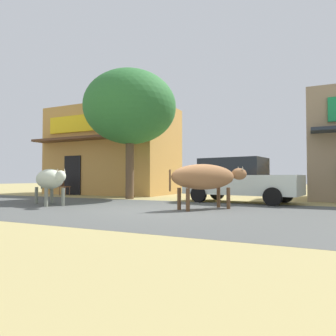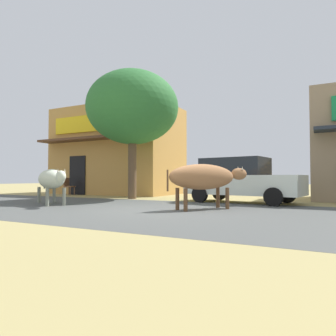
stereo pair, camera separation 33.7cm
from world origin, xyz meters
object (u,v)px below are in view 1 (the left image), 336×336
at_px(cow_far_dark, 206,177).
at_px(cafe_chair_near_tree, 63,185).
at_px(roadside_tree, 130,108).
at_px(cow_near_brown, 50,179).
at_px(parked_hatchback_car, 239,180).

relative_size(cow_far_dark, cafe_chair_near_tree, 2.65).
bearing_deg(roadside_tree, cow_near_brown, -103.49).
height_order(cow_near_brown, cow_far_dark, cow_far_dark).
xyz_separation_m(parked_hatchback_car, cow_near_brown, (-5.56, -3.73, 0.02)).
bearing_deg(parked_hatchback_car, roadside_tree, -178.91).
relative_size(roadside_tree, parked_hatchback_car, 1.29).
bearing_deg(roadside_tree, parked_hatchback_car, 1.09).
relative_size(roadside_tree, cafe_chair_near_tree, 6.09).
distance_m(parked_hatchback_car, cow_far_dark, 2.93).
relative_size(parked_hatchback_car, cow_far_dark, 1.78).
bearing_deg(cow_far_dark, roadside_tree, 147.08).
bearing_deg(cow_near_brown, roadside_tree, 76.51).
distance_m(parked_hatchback_car, cafe_chair_near_tree, 9.33).
bearing_deg(cow_far_dark, cow_near_brown, -171.11).
relative_size(roadside_tree, cow_near_brown, 2.12).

